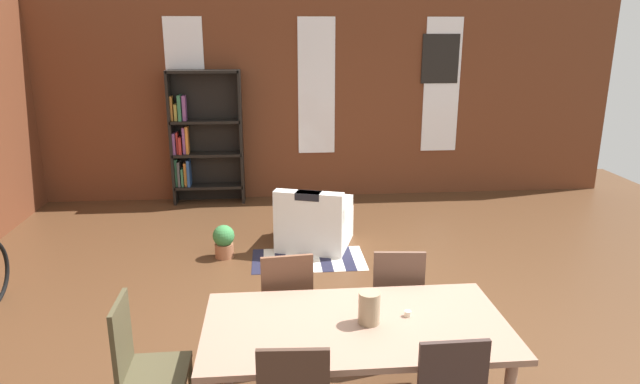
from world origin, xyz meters
name	(u,v)px	position (x,y,z in m)	size (l,w,h in m)	color
ground_plane	(357,337)	(0.00, 0.00, 0.00)	(10.97, 10.97, 0.00)	#4E311D
back_wall_brick	(316,97)	(0.00, 4.28, 1.54)	(9.17, 0.12, 3.07)	brown
window_pane_0	(186,88)	(-1.91, 4.21, 1.69)	(0.55, 0.02, 2.00)	white
window_pane_1	(316,87)	(0.00, 4.21, 1.69)	(0.55, 0.02, 2.00)	white
window_pane_2	(442,86)	(1.91, 4.21, 1.69)	(0.55, 0.02, 2.00)	white
dining_table	(356,334)	(-0.18, -1.06, 0.66)	(1.92, 0.99, 0.73)	#97725E
vase_on_table	(369,308)	(-0.10, -1.06, 0.84)	(0.14, 0.14, 0.21)	#998466
tealight_candle_0	(408,314)	(0.16, -1.00, 0.75)	(0.04, 0.04, 0.04)	silver
dining_chair_far_left	(286,304)	(-0.61, -0.34, 0.51)	(0.44, 0.44, 0.95)	brown
dining_chair_head_left	(143,365)	(-1.51, -1.06, 0.51)	(0.40, 0.40, 0.95)	#47402A
dining_chair_far_right	(396,299)	(0.24, -0.34, 0.51)	(0.44, 0.44, 0.95)	brown
bookshelf_tall	(201,138)	(-1.72, 4.05, 0.98)	(1.05, 0.28, 1.96)	black
armchair_white	(314,224)	(-0.20, 2.11, 0.28)	(1.01, 1.01, 0.75)	silver
potted_plant_by_shelf	(224,241)	(-1.25, 1.85, 0.20)	(0.25, 0.25, 0.38)	#9E6042
striped_rug	(309,259)	(-0.30, 1.68, 0.00)	(1.27, 0.71, 0.01)	#1E1E33
framed_picture	(440,59)	(1.86, 4.20, 2.09)	(0.56, 0.03, 0.72)	black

